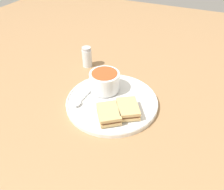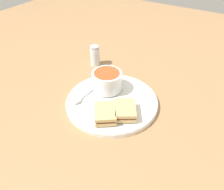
{
  "view_description": "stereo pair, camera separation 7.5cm",
  "coord_description": "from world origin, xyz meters",
  "px_view_note": "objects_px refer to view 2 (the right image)",
  "views": [
    {
      "loc": [
        -0.53,
        -0.24,
        0.51
      ],
      "look_at": [
        0.0,
        0.0,
        0.04
      ],
      "focal_mm": 35.0,
      "sensor_mm": 36.0,
      "label": 1
    },
    {
      "loc": [
        -0.5,
        -0.31,
        0.51
      ],
      "look_at": [
        0.0,
        0.0,
        0.04
      ],
      "focal_mm": 35.0,
      "sensor_mm": 36.0,
      "label": 2
    }
  ],
  "objects_px": {
    "sandwich_half_near": "(105,113)",
    "soup_bowl": "(107,81)",
    "salt_shaker": "(95,56)",
    "spoon": "(79,99)",
    "sandwich_half_far": "(125,110)"
  },
  "relations": [
    {
      "from": "sandwich_half_near",
      "to": "sandwich_half_far",
      "type": "xyz_separation_m",
      "value": [
        0.05,
        -0.05,
        0.0
      ]
    },
    {
      "from": "soup_bowl",
      "to": "salt_shaker",
      "type": "height_order",
      "value": "salt_shaker"
    },
    {
      "from": "spoon",
      "to": "salt_shaker",
      "type": "bearing_deg",
      "value": -153.94
    },
    {
      "from": "sandwich_half_near",
      "to": "salt_shaker",
      "type": "height_order",
      "value": "salt_shaker"
    },
    {
      "from": "sandwich_half_near",
      "to": "sandwich_half_far",
      "type": "relative_size",
      "value": 1.0
    },
    {
      "from": "sandwich_half_near",
      "to": "soup_bowl",
      "type": "bearing_deg",
      "value": 30.44
    },
    {
      "from": "soup_bowl",
      "to": "sandwich_half_far",
      "type": "height_order",
      "value": "soup_bowl"
    },
    {
      "from": "soup_bowl",
      "to": "sandwich_half_far",
      "type": "xyz_separation_m",
      "value": [
        -0.08,
        -0.12,
        -0.02
      ]
    },
    {
      "from": "salt_shaker",
      "to": "soup_bowl",
      "type": "bearing_deg",
      "value": -132.75
    },
    {
      "from": "sandwich_half_near",
      "to": "salt_shaker",
      "type": "bearing_deg",
      "value": 40.25
    },
    {
      "from": "spoon",
      "to": "sandwich_half_far",
      "type": "xyz_separation_m",
      "value": [
        0.02,
        -0.17,
        0.01
      ]
    },
    {
      "from": "soup_bowl",
      "to": "sandwich_half_near",
      "type": "distance_m",
      "value": 0.15
    },
    {
      "from": "sandwich_half_near",
      "to": "salt_shaker",
      "type": "xyz_separation_m",
      "value": [
        0.27,
        0.23,
        0.01
      ]
    },
    {
      "from": "soup_bowl",
      "to": "sandwich_half_near",
      "type": "height_order",
      "value": "soup_bowl"
    },
    {
      "from": "spoon",
      "to": "sandwich_half_far",
      "type": "height_order",
      "value": "sandwich_half_far"
    }
  ]
}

